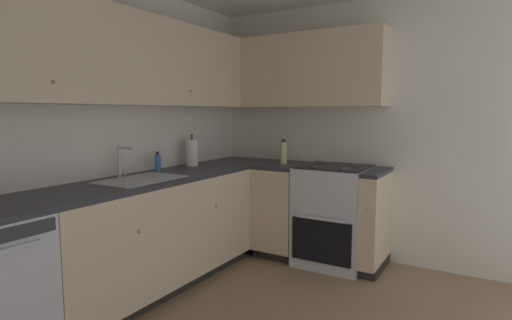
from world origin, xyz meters
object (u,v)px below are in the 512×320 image
(paper_towel_roll, at_px, (192,153))
(oil_bottle, at_px, (283,152))
(soap_bottle, at_px, (158,163))
(oven_range, at_px, (334,214))

(paper_towel_roll, xyz_separation_m, oil_bottle, (0.58, -0.67, -0.01))
(soap_bottle, distance_m, oil_bottle, 1.23)
(oven_range, distance_m, paper_towel_roll, 1.45)
(oven_range, bearing_deg, paper_towel_roll, 116.78)
(paper_towel_roll, distance_m, oil_bottle, 0.89)
(oven_range, distance_m, soap_bottle, 1.68)
(soap_bottle, distance_m, paper_towel_roll, 0.44)
(soap_bottle, xyz_separation_m, oil_bottle, (1.02, -0.69, 0.04))
(oven_range, bearing_deg, oil_bottle, 92.07)
(oil_bottle, bearing_deg, soap_bottle, 145.92)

